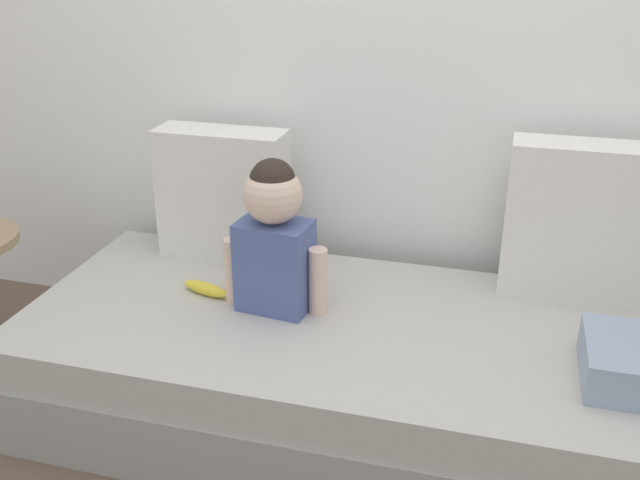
{
  "coord_description": "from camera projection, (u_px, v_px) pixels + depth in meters",
  "views": [
    {
      "loc": [
        0.34,
        -1.79,
        1.42
      ],
      "look_at": [
        -0.15,
        0.0,
        0.6
      ],
      "focal_mm": 39.84,
      "sensor_mm": 36.0,
      "label": 1
    }
  ],
  "objects": [
    {
      "name": "ground_plane",
      "position": [
        365.0,
        419.0,
        2.24
      ],
      "size": [
        12.0,
        12.0,
        0.0
      ],
      "primitive_type": "plane",
      "color": "brown"
    },
    {
      "name": "back_wall",
      "position": [
        411.0,
        30.0,
        2.29
      ],
      "size": [
        5.34,
        0.1,
        2.23
      ],
      "primitive_type": "cube",
      "color": "white",
      "rests_on": "ground"
    },
    {
      "name": "couch",
      "position": [
        366.0,
        373.0,
        2.17
      ],
      "size": [
        2.14,
        0.89,
        0.35
      ],
      "color": "#9C978F",
      "rests_on": "ground"
    },
    {
      "name": "throw_pillow_left",
      "position": [
        223.0,
        194.0,
        2.45
      ],
      "size": [
        0.45,
        0.16,
        0.45
      ],
      "primitive_type": "cube",
      "color": "silver",
      "rests_on": "couch"
    },
    {
      "name": "throw_pillow_right",
      "position": [
        582.0,
        223.0,
        2.16
      ],
      "size": [
        0.46,
        0.16,
        0.49
      ],
      "primitive_type": "cube",
      "color": "silver",
      "rests_on": "couch"
    },
    {
      "name": "toddler",
      "position": [
        274.0,
        235.0,
        2.09
      ],
      "size": [
        0.32,
        0.17,
        0.47
      ],
      "color": "#4C5B93",
      "rests_on": "couch"
    },
    {
      "name": "banana",
      "position": [
        206.0,
        289.0,
        2.25
      ],
      "size": [
        0.18,
        0.09,
        0.04
      ],
      "primitive_type": "ellipsoid",
      "rotation": [
        0.0,
        0.0,
        -0.27
      ],
      "color": "yellow",
      "rests_on": "couch"
    }
  ]
}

